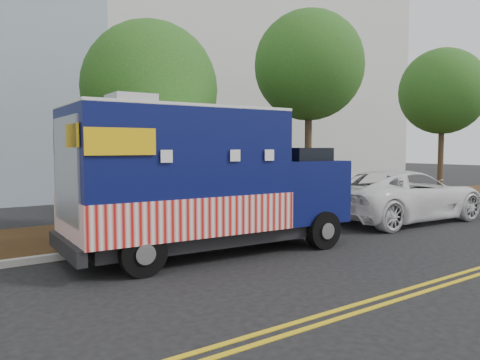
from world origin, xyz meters
TOP-DOWN VIEW (x-y plane):
  - ground at (0.00, 0.00)m, footprint 120.00×120.00m
  - curb at (0.00, 1.40)m, footprint 120.00×0.18m
  - mulch_strip at (0.00, 3.50)m, footprint 120.00×4.00m
  - centerline_near at (0.00, -4.45)m, footprint 120.00×0.10m
  - centerline_far at (0.00, -4.70)m, footprint 120.00×0.10m
  - tree_b at (-0.07, 3.22)m, footprint 3.86×3.86m
  - tree_c at (6.25, 3.25)m, footprint 4.00×4.00m
  - tree_d at (14.90, 3.16)m, footprint 4.02×4.02m
  - sign_post at (-2.36, 1.65)m, footprint 0.06×0.06m
  - food_truck at (-0.34, 0.09)m, footprint 7.00×2.99m
  - white_car at (7.85, 0.30)m, footprint 6.39×3.21m

SIDE VIEW (x-z plane):
  - ground at x=0.00m, z-range 0.00..0.00m
  - centerline_near at x=0.00m, z-range 0.00..0.01m
  - centerline_far at x=0.00m, z-range 0.00..0.01m
  - curb at x=0.00m, z-range 0.00..0.15m
  - mulch_strip at x=0.00m, z-range 0.00..0.15m
  - white_car at x=7.85m, z-range 0.00..1.73m
  - sign_post at x=-2.36m, z-range 0.00..2.40m
  - food_truck at x=-0.34m, z-range -0.17..3.44m
  - tree_b at x=-0.07m, z-range 1.11..7.21m
  - tree_d at x=14.90m, z-range 1.55..8.70m
  - tree_c at x=6.25m, z-range 1.73..9.20m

